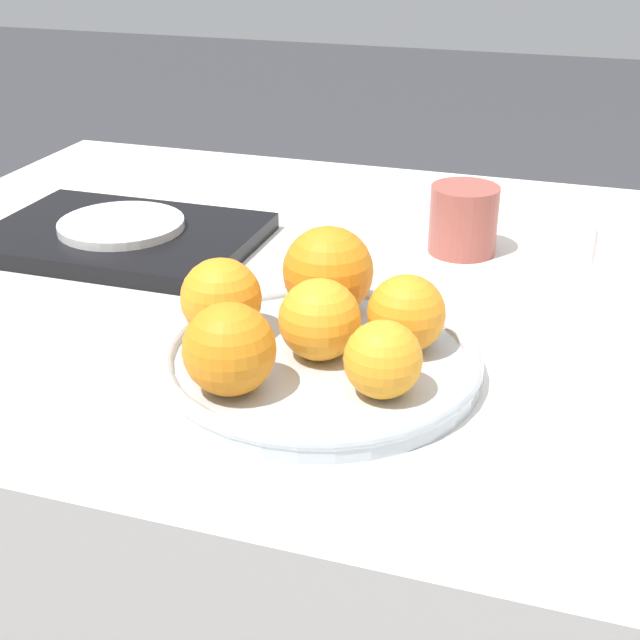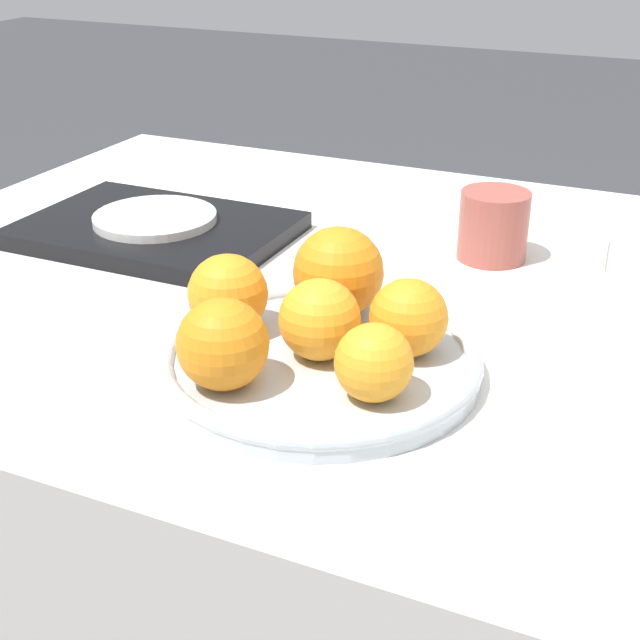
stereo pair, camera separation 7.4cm
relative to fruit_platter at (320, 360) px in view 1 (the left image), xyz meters
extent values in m
cube|color=silver|center=(0.15, 0.20, -0.37)|extent=(1.51, 0.84, 0.73)
cylinder|color=#B2BCC6|center=(0.00, 0.00, 0.00)|extent=(0.27, 0.27, 0.02)
torus|color=#B2BCC6|center=(0.00, 0.00, 0.00)|extent=(0.28, 0.28, 0.01)
sphere|color=orange|center=(0.00, 0.00, 0.04)|extent=(0.07, 0.07, 0.07)
sphere|color=orange|center=(-0.02, 0.08, 0.05)|extent=(0.08, 0.08, 0.08)
sphere|color=orange|center=(0.07, -0.04, 0.03)|extent=(0.06, 0.06, 0.06)
sphere|color=orange|center=(-0.05, -0.08, 0.04)|extent=(0.07, 0.07, 0.07)
sphere|color=orange|center=(0.07, 0.04, 0.04)|extent=(0.07, 0.07, 0.07)
sphere|color=orange|center=(-0.09, 0.01, 0.04)|extent=(0.07, 0.07, 0.07)
cylinder|color=silver|center=(0.24, 0.12, 0.05)|extent=(0.07, 0.07, 0.11)
cube|color=black|center=(-0.31, 0.21, 0.00)|extent=(0.30, 0.22, 0.02)
cylinder|color=silver|center=(-0.31, 0.21, 0.01)|extent=(0.14, 0.14, 0.01)
cylinder|color=#9E4C42|center=(0.07, 0.32, 0.03)|extent=(0.08, 0.08, 0.08)
camera|label=1|loc=(0.21, -0.63, 0.36)|focal=50.00mm
camera|label=2|loc=(0.27, -0.60, 0.36)|focal=50.00mm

